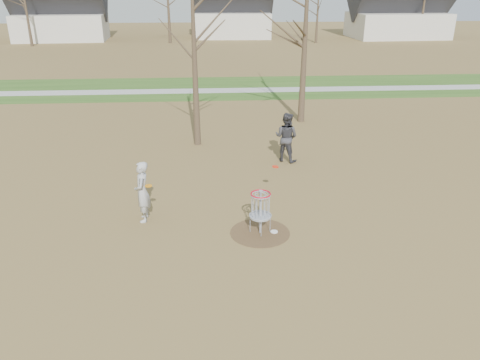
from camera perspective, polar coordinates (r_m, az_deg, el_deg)
name	(u,v)px	position (r m, az deg, el deg)	size (l,w,h in m)	color
ground	(260,233)	(14.12, 2.45, -6.44)	(160.00, 160.00, 0.00)	brown
green_band	(229,88)	(33.97, -1.40, 11.21)	(160.00, 8.00, 0.01)	#2D5119
footpath	(229,90)	(32.99, -1.32, 10.87)	(160.00, 1.50, 0.01)	#9E9E99
dirt_circle	(260,233)	(14.12, 2.45, -6.42)	(1.80, 1.80, 0.01)	#47331E
player_standing	(142,192)	(14.72, -11.83, -1.43)	(0.71, 0.47, 1.95)	#B0B0B0
player_throwing	(286,137)	(19.47, 5.66, 5.22)	(1.00, 0.78, 2.06)	#38373D
disc_grounded	(274,232)	(14.16, 4.18, -6.30)	(0.22, 0.22, 0.02)	white
discs_in_play	(218,175)	(15.04, -2.66, 0.58)	(4.31, 1.67, 0.08)	red
disc_golf_basket	(260,205)	(13.70, 2.51, -3.11)	(0.64, 0.64, 1.35)	#9EA3AD
bare_trees	(240,0)	(48.14, -0.04, 21.09)	(52.62, 44.98, 9.00)	#382B1E
houses_row	(250,10)	(65.12, 1.28, 19.97)	(56.51, 10.01, 7.26)	silver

